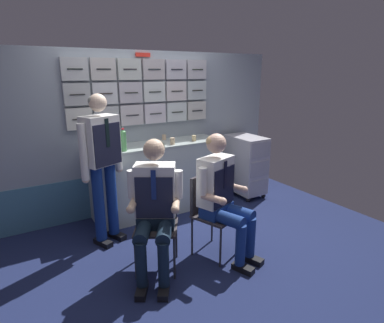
# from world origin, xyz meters

# --- Properties ---
(ground) EXTENTS (4.80, 4.80, 0.04)m
(ground) POSITION_xyz_m (0.00, 0.00, -0.02)
(ground) COLOR #192247
(galley_bulkhead) EXTENTS (4.20, 0.14, 2.15)m
(galley_bulkhead) POSITION_xyz_m (-0.00, 1.37, 1.11)
(galley_bulkhead) COLOR #8E9AA8
(galley_bulkhead) RESTS_ON ground
(galley_counter) EXTENTS (1.81, 0.53, 0.96)m
(galley_counter) POSITION_xyz_m (0.08, 1.09, 0.48)
(galley_counter) COLOR #B3C1BD
(galley_counter) RESTS_ON ground
(service_trolley) EXTENTS (0.40, 0.65, 0.93)m
(service_trolley) POSITION_xyz_m (1.50, 0.94, 0.50)
(service_trolley) COLOR black
(service_trolley) RESTS_ON ground
(folding_chair_left) EXTENTS (0.55, 0.55, 0.85)m
(folding_chair_left) POSITION_xyz_m (-0.48, -0.05, 0.52)
(folding_chair_left) COLOR #2D2D33
(folding_chair_left) RESTS_ON ground
(crew_member_left) EXTENTS (0.62, 0.71, 1.30)m
(crew_member_left) POSITION_xyz_m (-0.56, -0.18, 0.72)
(crew_member_left) COLOR black
(crew_member_left) RESTS_ON ground
(folding_chair_right) EXTENTS (0.51, 0.51, 0.85)m
(folding_chair_right) POSITION_xyz_m (0.09, -0.13, 0.52)
(folding_chair_right) COLOR #2D2D33
(folding_chair_right) RESTS_ON ground
(crew_member_right) EXTENTS (0.56, 0.70, 1.30)m
(crew_member_right) POSITION_xyz_m (0.14, -0.28, 0.72)
(crew_member_right) COLOR black
(crew_member_right) RESTS_ON ground
(crew_member_standing) EXTENTS (0.49, 0.37, 1.67)m
(crew_member_standing) POSITION_xyz_m (-0.79, 0.63, 0.99)
(crew_member_standing) COLOR black
(crew_member_standing) RESTS_ON ground
(water_bottle_tall) EXTENTS (0.07, 0.07, 0.28)m
(water_bottle_tall) POSITION_xyz_m (-0.45, 0.92, 1.09)
(water_bottle_tall) COLOR #519956
(water_bottle_tall) RESTS_ON galley_counter
(sparkling_bottle_green) EXTENTS (0.06, 0.06, 0.26)m
(sparkling_bottle_green) POSITION_xyz_m (-0.59, 0.96, 1.08)
(sparkling_bottle_green) COLOR silver
(sparkling_bottle_green) RESTS_ON galley_counter
(coffee_cup_spare) EXTENTS (0.06, 0.06, 0.07)m
(coffee_cup_spare) POSITION_xyz_m (0.26, 1.26, 1.00)
(coffee_cup_spare) COLOR #CCAC89
(coffee_cup_spare) RESTS_ON galley_counter
(coffee_cup_white) EXTENTS (0.06, 0.06, 0.09)m
(coffee_cup_white) POSITION_xyz_m (0.22, 0.94, 1.01)
(coffee_cup_white) COLOR tan
(coffee_cup_white) RESTS_ON galley_counter
(paper_cup_tan) EXTENTS (0.06, 0.06, 0.08)m
(paper_cup_tan) POSITION_xyz_m (0.57, 0.97, 1.00)
(paper_cup_tan) COLOR tan
(paper_cup_tan) RESTS_ON galley_counter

